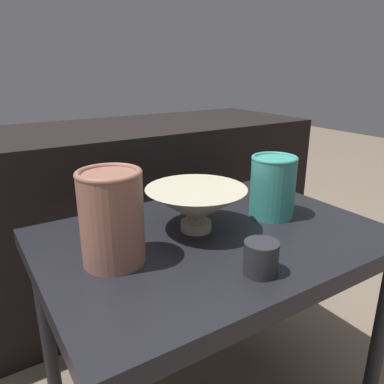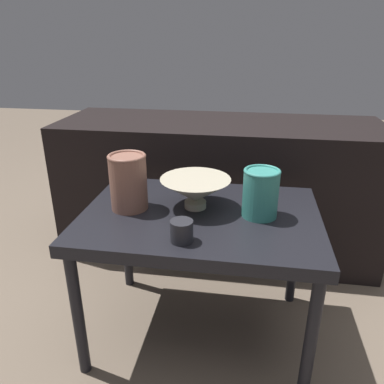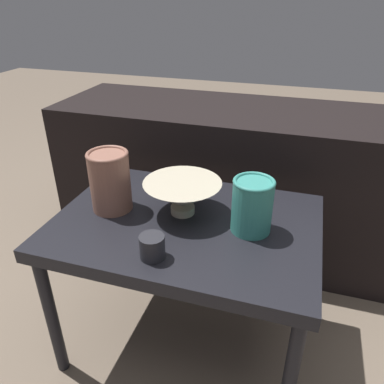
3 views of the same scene
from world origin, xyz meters
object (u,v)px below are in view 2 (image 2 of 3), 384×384
Objects in this scene: bowl at (195,190)px; vase_textured_left at (128,181)px; cup at (182,231)px; vase_colorful_right at (261,192)px.

bowl is 0.22m from vase_textured_left.
bowl is at bearing 88.83° from cup.
cup is (-0.21, -0.19, -0.05)m from vase_colorful_right.
cup is at bearing -91.17° from bowl.
vase_colorful_right is at bearing 1.13° from vase_textured_left.
vase_textured_left is 0.42m from vase_colorful_right.
vase_textured_left is 1.19× the size of vase_colorful_right.
vase_colorful_right is (0.42, 0.01, -0.01)m from vase_textured_left.
bowl is 0.21m from vase_colorful_right.
vase_colorful_right is (0.21, -0.03, 0.02)m from bowl.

